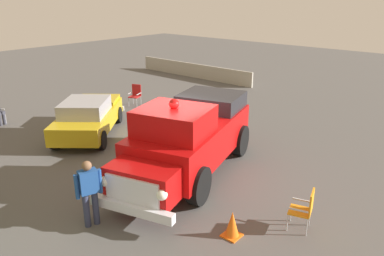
% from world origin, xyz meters
% --- Properties ---
extents(ground_plane, '(60.00, 60.00, 0.00)m').
position_xyz_m(ground_plane, '(0.00, 0.00, 0.00)').
color(ground_plane, '#514F4C').
extents(vintage_fire_truck, '(3.77, 6.32, 2.59)m').
position_xyz_m(vintage_fire_truck, '(0.30, 0.33, 1.20)').
color(vintage_fire_truck, black).
rests_on(vintage_fire_truck, ground).
extents(classic_hot_rod, '(4.20, 4.54, 1.46)m').
position_xyz_m(classic_hot_rod, '(-4.86, 0.34, 0.75)').
color(classic_hot_rod, black).
rests_on(classic_hot_rod, ground).
extents(lawn_chair_by_car, '(0.64, 0.64, 1.02)m').
position_xyz_m(lawn_chair_by_car, '(-6.56, 4.23, 0.59)').
color(lawn_chair_by_car, '#B7BABF').
rests_on(lawn_chair_by_car, ground).
extents(lawn_chair_spare, '(0.61, 0.62, 1.02)m').
position_xyz_m(lawn_chair_spare, '(4.29, -0.15, 0.59)').
color(lawn_chair_spare, '#B7BABF').
rests_on(lawn_chair_spare, ground).
extents(spectator_standing, '(0.38, 0.64, 1.68)m').
position_xyz_m(spectator_standing, '(0.37, -3.27, 0.96)').
color(spectator_standing, '#2D334C').
rests_on(spectator_standing, ground).
extents(traffic_cone, '(0.40, 0.40, 0.64)m').
position_xyz_m(traffic_cone, '(3.17, -1.47, 0.31)').
color(traffic_cone, orange).
rests_on(traffic_cone, ground).
extents(background_fence, '(9.04, 0.12, 0.90)m').
position_xyz_m(background_fence, '(-8.63, 11.04, 0.45)').
color(background_fence, '#A8A393').
rests_on(background_fence, ground).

